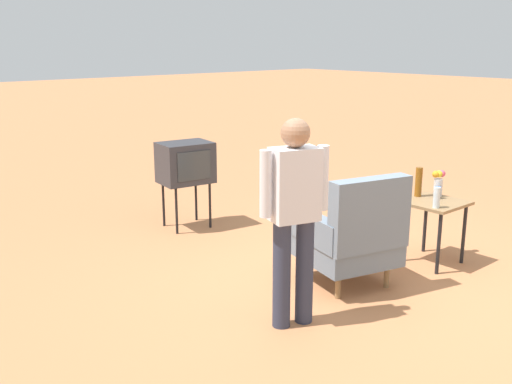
% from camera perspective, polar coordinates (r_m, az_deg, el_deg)
% --- Properties ---
extents(ground_plane, '(60.00, 60.00, 0.00)m').
position_cam_1_polar(ground_plane, '(5.67, 10.22, -8.62)').
color(ground_plane, '#C17A4C').
extents(armchair, '(0.93, 0.94, 1.06)m').
position_cam_1_polar(armchair, '(5.42, 9.34, -4.03)').
color(armchair, '#937047').
rests_on(armchair, ground).
extents(side_table, '(0.56, 0.56, 0.64)m').
position_cam_1_polar(side_table, '(6.17, 16.64, -1.69)').
color(side_table, black).
rests_on(side_table, ground).
extents(tv_on_stand, '(0.66, 0.52, 1.03)m').
position_cam_1_polar(tv_on_stand, '(7.05, -6.77, 2.75)').
color(tv_on_stand, black).
rests_on(tv_on_stand, ground).
extents(person_standing, '(0.55, 0.32, 1.64)m').
position_cam_1_polar(person_standing, '(4.52, 3.68, -1.76)').
color(person_standing, '#2D3347').
rests_on(person_standing, ground).
extents(bottle_tall_amber, '(0.07, 0.07, 0.30)m').
position_cam_1_polar(bottle_tall_amber, '(6.25, 15.32, 0.94)').
color(bottle_tall_amber, brown).
rests_on(bottle_tall_amber, side_table).
extents(soda_can_blue, '(0.07, 0.07, 0.12)m').
position_cam_1_polar(soda_can_blue, '(6.24, 16.99, -0.06)').
color(soda_can_blue, blue).
rests_on(soda_can_blue, side_table).
extents(bottle_short_clear, '(0.06, 0.06, 0.20)m').
position_cam_1_polar(bottle_short_clear, '(5.88, 16.93, -0.52)').
color(bottle_short_clear, silver).
rests_on(bottle_short_clear, side_table).
extents(flower_vase, '(0.14, 0.10, 0.27)m').
position_cam_1_polar(flower_vase, '(6.32, 17.07, 0.94)').
color(flower_vase, silver).
rests_on(flower_vase, side_table).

